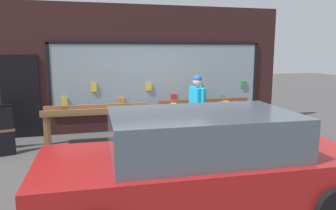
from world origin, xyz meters
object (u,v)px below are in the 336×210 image
object	(u,v)px
small_dog	(212,132)
person_browsing	(197,104)
display_table_left	(98,114)
display_table_right	(208,108)
parked_car	(202,161)

from	to	relation	value
small_dog	person_browsing	bearing A→B (deg)	36.03
display_table_left	display_table_right	xyz separation A→B (m)	(2.79, -0.00, 0.02)
display_table_right	small_dog	xyz separation A→B (m)	(-0.19, -0.68, -0.48)
display_table_left	parked_car	bearing A→B (deg)	-72.69
display_table_right	parked_car	size ratio (longest dim) A/B	0.57
display_table_right	person_browsing	distance (m)	0.79
display_table_right	small_dog	distance (m)	0.85
display_table_left	small_dog	xyz separation A→B (m)	(2.60, -0.68, -0.45)
small_dog	parked_car	world-z (taller)	parked_car
display_table_right	parked_car	world-z (taller)	parked_car
small_dog	display_table_left	bearing A→B (deg)	41.94
display_table_left	parked_car	size ratio (longest dim) A/B	0.57
small_dog	parked_car	xyz separation A→B (m)	(-1.44, -3.05, 0.46)
display_table_right	person_browsing	world-z (taller)	person_browsing
display_table_left	person_browsing	size ratio (longest dim) A/B	1.52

